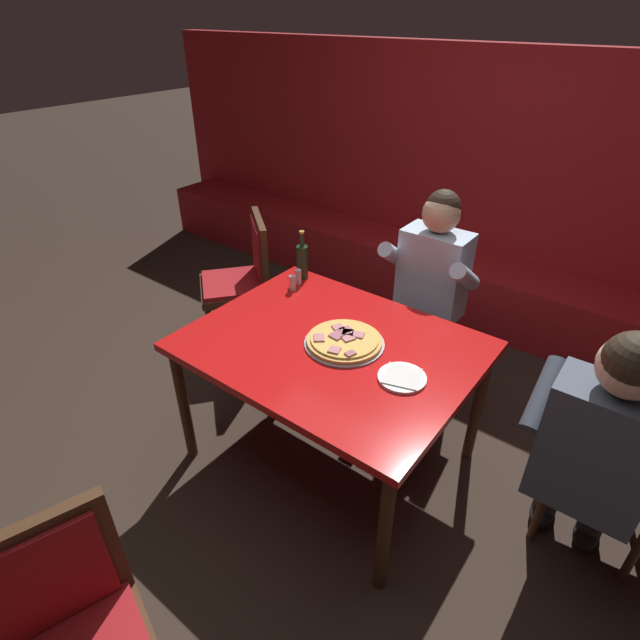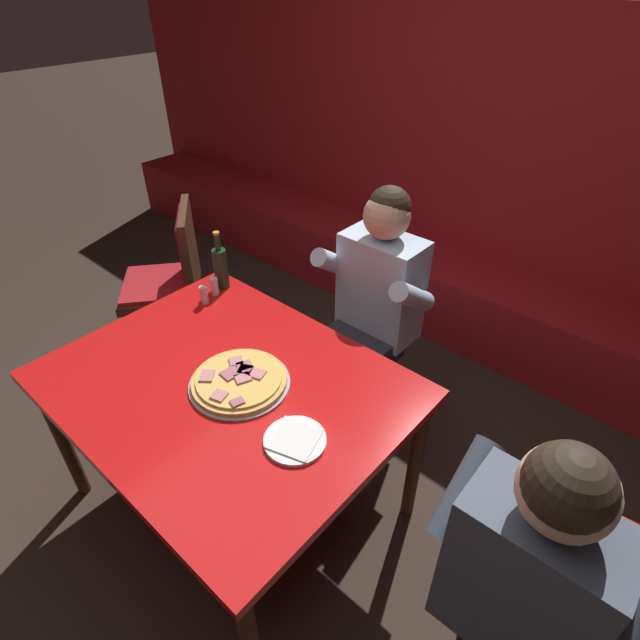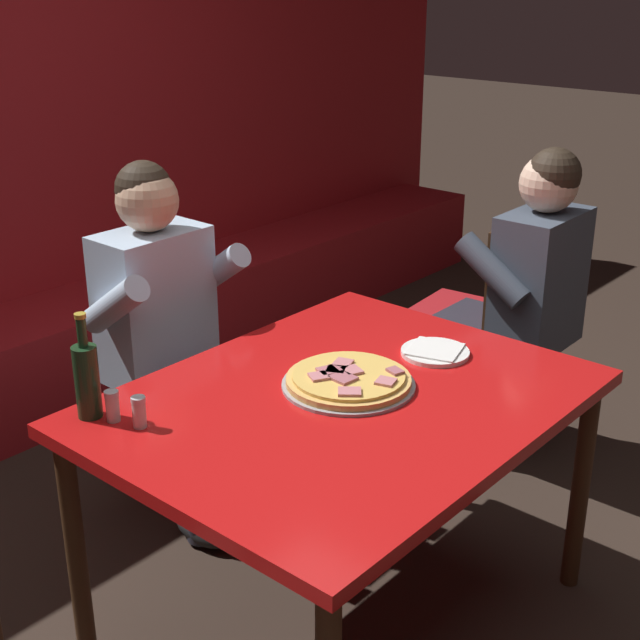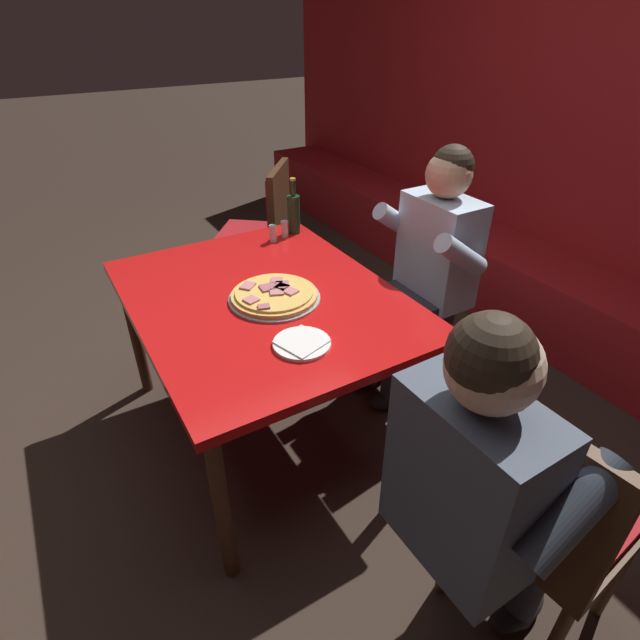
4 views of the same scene
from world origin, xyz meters
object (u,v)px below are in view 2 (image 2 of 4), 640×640
Objects in this scene: plate_white_paper at (295,440)px; main_dining_table at (227,395)px; pizza at (239,381)px; dining_chair_far_left at (568,559)px; shaker_parmesan at (204,296)px; shaker_oregano at (214,287)px; diner_standing_companion at (530,568)px; dining_chair_side_aisle at (172,275)px; diner_seated_blue_shirt at (369,307)px; beer_bottle at (221,267)px.

main_dining_table is at bearing 175.17° from plate_white_paper.
pizza is 1.22m from dining_chair_far_left.
shaker_parmesan and shaker_oregano have the same top height.
diner_standing_companion is (-0.07, -0.19, 0.13)m from dining_chair_far_left.
shaker_oregano reaches higher than main_dining_table.
plate_white_paper is 1.59m from dining_chair_side_aisle.
dining_chair_side_aisle is (-0.58, 0.13, -0.22)m from shaker_oregano.
main_dining_table is 1.04× the size of diner_seated_blue_shirt.
dining_chair_side_aisle and dining_chair_far_left have the same top height.
shaker_oregano is 0.07× the size of diner_seated_blue_shirt.
shaker_oregano is at bearing 106.80° from shaker_parmesan.
shaker_oregano is 0.64m from dining_chair_side_aisle.
dining_chair_far_left reaches higher than shaker_parmesan.
diner_seated_blue_shirt is 1.32× the size of dining_chair_far_left.
shaker_parmesan is 0.09× the size of dining_chair_side_aisle.
shaker_parmesan reaches higher than pizza.
dining_chair_side_aisle reaches higher than shaker_parmesan.
dining_chair_far_left is at bearing 13.35° from main_dining_table.
diner_standing_companion is (1.64, -0.18, -0.09)m from shaker_parmesan.
main_dining_table is 4.56× the size of beer_bottle.
shaker_oregano is (-0.91, 0.40, 0.03)m from plate_white_paper.
dining_chair_side_aisle reaches higher than pizza.
main_dining_table is 15.49× the size of shaker_oregano.
plate_white_paper is at bearing -158.52° from dining_chair_far_left.
shaker_parmesan is (-0.88, 0.32, 0.03)m from plate_white_paper.
main_dining_table is 1.27m from dining_chair_far_left.
diner_standing_companion reaches higher than pizza.
pizza is at bearing -167.31° from dining_chair_far_left.
plate_white_paper is at bearing -26.62° from beer_bottle.
main_dining_table is 0.11m from pizza.
diner_standing_companion reaches higher than dining_chair_side_aisle.
diner_seated_blue_shirt is at bearing 32.51° from beer_bottle.
shaker_parmesan is at bearing 173.61° from diner_standing_companion.
dining_chair_side_aisle is 0.76× the size of diner_standing_companion.
shaker_oregano is (-0.51, 0.36, 0.11)m from main_dining_table.
main_dining_table is at bearing -174.99° from diner_standing_companion.
dining_chair_far_left is (1.76, -0.14, -0.29)m from beer_bottle.
shaker_parmesan is 1.65m from diner_standing_companion.
main_dining_table is 0.71m from beer_bottle.
beer_bottle is 1.73m from diner_standing_companion.
main_dining_table is 15.49× the size of shaker_parmesan.
pizza is 0.65m from shaker_oregano.
diner_standing_companion is (1.66, -0.26, -0.09)m from shaker_oregano.
plate_white_paper is 0.16× the size of diner_standing_companion.
shaker_parmesan is 0.68m from dining_chair_side_aisle.
beer_bottle is at bearing 153.38° from plate_white_paper.
main_dining_table is at bearing -24.25° from dining_chair_side_aisle.
pizza is 0.79m from diner_seated_blue_shirt.
pizza is 1.11m from diner_standing_companion.
beer_bottle is 0.23× the size of diner_seated_blue_shirt.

